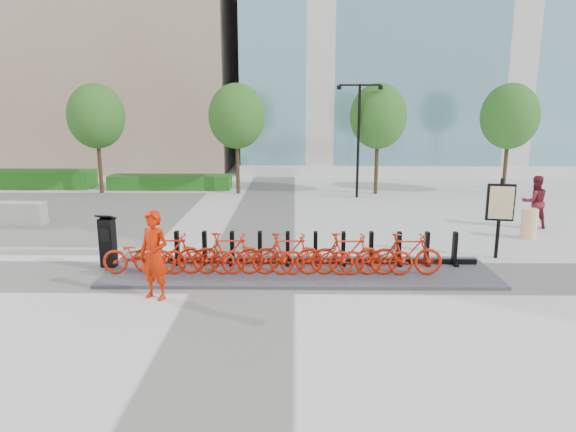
{
  "coord_description": "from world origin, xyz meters",
  "views": [
    {
      "loc": [
        1.18,
        -11.97,
        4.15
      ],
      "look_at": [
        1.0,
        1.5,
        1.2
      ],
      "focal_mm": 32.0,
      "sensor_mm": 36.0,
      "label": 1
    }
  ],
  "objects_px": {
    "bike_0": "(139,255)",
    "map_sign": "(500,206)",
    "worker_red": "(154,255)",
    "construction_barrel": "(529,224)",
    "kiosk": "(108,242)",
    "pedestrian": "(535,202)",
    "jersey_barrier": "(16,213)"
  },
  "relations": [
    {
      "from": "construction_barrel",
      "to": "jersey_barrier",
      "type": "relative_size",
      "value": 0.46
    },
    {
      "from": "pedestrian",
      "to": "construction_barrel",
      "type": "height_order",
      "value": "pedestrian"
    },
    {
      "from": "construction_barrel",
      "to": "map_sign",
      "type": "bearing_deg",
      "value": -130.38
    },
    {
      "from": "kiosk",
      "to": "map_sign",
      "type": "xyz_separation_m",
      "value": [
        10.28,
        1.13,
        0.72
      ]
    },
    {
      "from": "worker_red",
      "to": "pedestrian",
      "type": "height_order",
      "value": "worker_red"
    },
    {
      "from": "pedestrian",
      "to": "construction_barrel",
      "type": "relative_size",
      "value": 1.91
    },
    {
      "from": "jersey_barrier",
      "to": "map_sign",
      "type": "xyz_separation_m",
      "value": [
        15.35,
        -3.85,
        1.07
      ]
    },
    {
      "from": "kiosk",
      "to": "construction_barrel",
      "type": "relative_size",
      "value": 1.45
    },
    {
      "from": "bike_0",
      "to": "map_sign",
      "type": "height_order",
      "value": "map_sign"
    },
    {
      "from": "kiosk",
      "to": "worker_red",
      "type": "height_order",
      "value": "worker_red"
    },
    {
      "from": "construction_barrel",
      "to": "map_sign",
      "type": "height_order",
      "value": "map_sign"
    },
    {
      "from": "worker_red",
      "to": "construction_barrel",
      "type": "relative_size",
      "value": 2.06
    },
    {
      "from": "bike_0",
      "to": "jersey_barrier",
      "type": "distance_m",
      "value": 8.2
    },
    {
      "from": "worker_red",
      "to": "construction_barrel",
      "type": "height_order",
      "value": "worker_red"
    },
    {
      "from": "kiosk",
      "to": "worker_red",
      "type": "distance_m",
      "value": 2.63
    },
    {
      "from": "kiosk",
      "to": "jersey_barrier",
      "type": "bearing_deg",
      "value": 141.63
    },
    {
      "from": "kiosk",
      "to": "bike_0",
      "type": "bearing_deg",
      "value": -24.62
    },
    {
      "from": "construction_barrel",
      "to": "jersey_barrier",
      "type": "height_order",
      "value": "construction_barrel"
    },
    {
      "from": "construction_barrel",
      "to": "bike_0",
      "type": "bearing_deg",
      "value": -160.94
    },
    {
      "from": "bike_0",
      "to": "jersey_barrier",
      "type": "relative_size",
      "value": 0.87
    },
    {
      "from": "kiosk",
      "to": "construction_barrel",
      "type": "distance_m",
      "value": 12.55
    },
    {
      "from": "bike_0",
      "to": "pedestrian",
      "type": "distance_m",
      "value": 13.04
    },
    {
      "from": "construction_barrel",
      "to": "jersey_barrier",
      "type": "distance_m",
      "value": 17.26
    },
    {
      "from": "pedestrian",
      "to": "jersey_barrier",
      "type": "relative_size",
      "value": 0.88
    },
    {
      "from": "kiosk",
      "to": "map_sign",
      "type": "distance_m",
      "value": 10.37
    },
    {
      "from": "worker_red",
      "to": "map_sign",
      "type": "distance_m",
      "value": 9.12
    },
    {
      "from": "pedestrian",
      "to": "map_sign",
      "type": "xyz_separation_m",
      "value": [
        -2.6,
        -3.56,
        0.56
      ]
    },
    {
      "from": "bike_0",
      "to": "map_sign",
      "type": "bearing_deg",
      "value": -79.63
    },
    {
      "from": "jersey_barrier",
      "to": "worker_red",
      "type": "bearing_deg",
      "value": -43.76
    },
    {
      "from": "pedestrian",
      "to": "jersey_barrier",
      "type": "xyz_separation_m",
      "value": [
        -17.95,
        0.28,
        -0.51
      ]
    },
    {
      "from": "worker_red",
      "to": "kiosk",
      "type": "bearing_deg",
      "value": 155.06
    },
    {
      "from": "worker_red",
      "to": "map_sign",
      "type": "xyz_separation_m",
      "value": [
        8.56,
        3.1,
        0.49
      ]
    }
  ]
}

